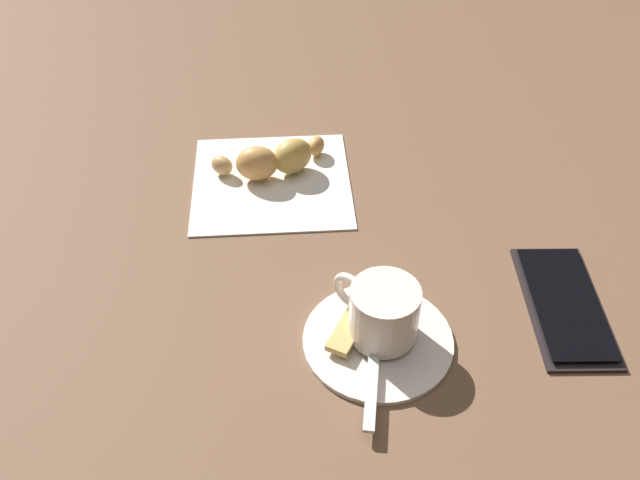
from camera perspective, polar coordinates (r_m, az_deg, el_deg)
The scene contains 8 objects.
ground_plane at distance 0.66m, azimuth -0.56°, elevation -2.01°, with size 1.80×1.80×0.00m, color brown.
saucer at distance 0.60m, azimuth 4.75°, elevation -8.02°, with size 0.13×0.13×0.01m, color silver.
espresso_cup at distance 0.58m, azimuth 5.11°, elevation -5.79°, with size 0.08×0.06×0.05m.
teaspoon at distance 0.59m, azimuth 4.48°, elevation -7.76°, with size 0.13×0.07×0.01m.
sugar_packet at distance 0.59m, azimuth 2.14°, elevation -7.18°, with size 0.06×0.02×0.01m, color tan.
napkin at distance 0.76m, azimuth -3.73°, elevation 4.86°, with size 0.17×0.17×0.00m, color white.
croissant at distance 0.76m, azimuth -3.77°, elevation 6.61°, with size 0.06×0.14×0.04m.
cell_phone at distance 0.66m, azimuth 19.31°, elevation -4.95°, with size 0.16×0.11×0.01m.
Camera 1 is at (0.44, -0.16, 0.47)m, focal length 39.25 mm.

